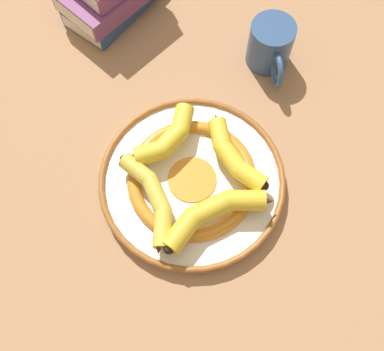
% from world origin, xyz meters
% --- Properties ---
extents(ground_plane, '(2.80, 2.80, 0.00)m').
position_xyz_m(ground_plane, '(0.00, 0.00, 0.00)').
color(ground_plane, '#A87A56').
extents(decorative_bowl, '(0.34, 0.34, 0.04)m').
position_xyz_m(decorative_bowl, '(0.01, -0.01, 0.02)').
color(decorative_bowl, white).
rests_on(decorative_bowl, ground_plane).
extents(banana_a, '(0.09, 0.16, 0.04)m').
position_xyz_m(banana_a, '(0.08, -0.05, 0.06)').
color(banana_a, yellow).
rests_on(banana_a, decorative_bowl).
extents(banana_b, '(0.15, 0.12, 0.03)m').
position_xyz_m(banana_b, '(-0.04, -0.07, 0.05)').
color(banana_b, yellow).
rests_on(banana_b, decorative_bowl).
extents(banana_c, '(0.15, 0.17, 0.04)m').
position_xyz_m(banana_c, '(-0.06, 0.04, 0.06)').
color(banana_c, gold).
rests_on(banana_c, decorative_bowl).
extents(banana_d, '(0.16, 0.15, 0.03)m').
position_xyz_m(banana_d, '(0.05, 0.07, 0.05)').
color(banana_d, gold).
rests_on(banana_d, decorative_bowl).
extents(coffee_mug, '(0.10, 0.13, 0.10)m').
position_xyz_m(coffee_mug, '(-0.02, -0.33, 0.05)').
color(coffee_mug, '#335184').
rests_on(coffee_mug, ground_plane).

